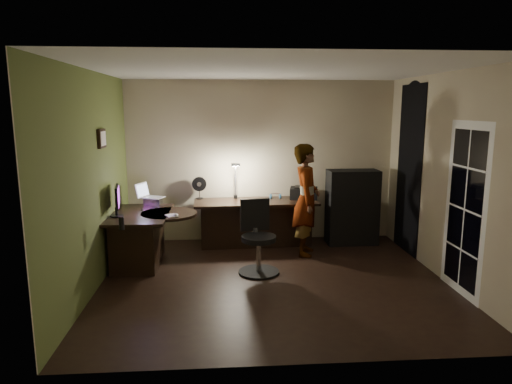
{
  "coord_description": "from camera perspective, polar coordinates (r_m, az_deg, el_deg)",
  "views": [
    {
      "loc": [
        -0.65,
        -5.66,
        2.25
      ],
      "look_at": [
        -0.15,
        1.05,
        1.0
      ],
      "focal_mm": 32.0,
      "sensor_mm": 36.0,
      "label": 1
    }
  ],
  "objects": [
    {
      "name": "laptop_stand",
      "position": [
        7.28,
        -12.75,
        -1.13
      ],
      "size": [
        0.27,
        0.23,
        0.1
      ],
      "primitive_type": "cube",
      "rotation": [
        0.0,
        0.0,
        -0.11
      ],
      "color": "silver",
      "rests_on": "desk_left"
    },
    {
      "name": "monitor",
      "position": [
        6.59,
        -17.08,
        -1.62
      ],
      "size": [
        0.18,
        0.48,
        0.31
      ],
      "primitive_type": "cube",
      "rotation": [
        0.0,
        0.0,
        0.18
      ],
      "color": "black",
      "rests_on": "desk_left"
    },
    {
      "name": "printer",
      "position": [
        7.67,
        5.99,
        -0.06
      ],
      "size": [
        0.51,
        0.43,
        0.2
      ],
      "primitive_type": "cube",
      "rotation": [
        0.0,
        0.0,
        -0.2
      ],
      "color": "black",
      "rests_on": "desk_right"
    },
    {
      "name": "wall_back",
      "position": [
        7.75,
        0.59,
        3.85
      ],
      "size": [
        4.5,
        0.01,
        2.7
      ],
      "primitive_type": "cube",
      "color": "tan",
      "rests_on": "floor"
    },
    {
      "name": "headphones",
      "position": [
        7.63,
        2.45,
        -0.46
      ],
      "size": [
        0.21,
        0.11,
        0.1
      ],
      "primitive_type": "cube",
      "rotation": [
        0.0,
        0.0,
        0.11
      ],
      "color": "#24527B",
      "rests_on": "desk_right"
    },
    {
      "name": "pen",
      "position": [
        6.9,
        -14.06,
        -2.21
      ],
      "size": [
        0.05,
        0.15,
        0.01
      ],
      "primitive_type": "cube",
      "rotation": [
        0.0,
        0.0,
        0.26
      ],
      "color": "black",
      "rests_on": "desk_left"
    },
    {
      "name": "desk_fan",
      "position": [
        7.64,
        -7.09,
        0.53
      ],
      "size": [
        0.25,
        0.14,
        0.37
      ],
      "primitive_type": "cube",
      "rotation": [
        0.0,
        0.0,
        -0.05
      ],
      "color": "black",
      "rests_on": "desk_right"
    },
    {
      "name": "cabinet",
      "position": [
        7.74,
        11.92,
        -1.86
      ],
      "size": [
        0.83,
        0.42,
        1.24
      ],
      "primitive_type": "cube",
      "rotation": [
        0.0,
        0.0,
        0.01
      ],
      "color": "black",
      "rests_on": "floor"
    },
    {
      "name": "green_wall_overlay",
      "position": [
        5.95,
        -19.71,
        1.21
      ],
      "size": [
        0.0,
        4.0,
        2.7
      ],
      "primitive_type": "cube",
      "color": "#50602A",
      "rests_on": "floor"
    },
    {
      "name": "arched_doorway",
      "position": [
        7.46,
        18.59,
        2.65
      ],
      "size": [
        0.01,
        0.9,
        2.6
      ],
      "primitive_type": "cube",
      "color": "black",
      "rests_on": "floor"
    },
    {
      "name": "speaker",
      "position": [
        5.88,
        -16.47,
        -3.74
      ],
      "size": [
        0.07,
        0.07,
        0.17
      ],
      "primitive_type": "cylinder",
      "rotation": [
        0.0,
        0.0,
        -0.0
      ],
      "color": "black",
      "rests_on": "desk_left"
    },
    {
      "name": "ceiling",
      "position": [
        5.72,
        2.36,
        15.08
      ],
      "size": [
        4.5,
        4.0,
        0.01
      ],
      "primitive_type": "cube",
      "color": "silver",
      "rests_on": "floor"
    },
    {
      "name": "notepad",
      "position": [
        6.47,
        -10.49,
        -2.92
      ],
      "size": [
        0.21,
        0.24,
        0.01
      ],
      "primitive_type": "cube",
      "rotation": [
        0.0,
        0.0,
        0.43
      ],
      "color": "silver",
      "rests_on": "desk_left"
    },
    {
      "name": "mouse",
      "position": [
        6.44,
        -10.01,
        -2.83
      ],
      "size": [
        0.08,
        0.11,
        0.04
      ],
      "primitive_type": "ellipsoid",
      "rotation": [
        0.0,
        0.0,
        0.13
      ],
      "color": "silver",
      "rests_on": "desk_left"
    },
    {
      "name": "floor",
      "position": [
        6.13,
        2.16,
        -11.07
      ],
      "size": [
        4.5,
        4.0,
        0.01
      ],
      "primitive_type": "cube",
      "color": "black",
      "rests_on": "ground"
    },
    {
      "name": "laptop",
      "position": [
        7.25,
        -12.8,
        0.19
      ],
      "size": [
        0.44,
        0.43,
        0.23
      ],
      "primitive_type": "cube",
      "rotation": [
        0.0,
        0.0,
        -0.41
      ],
      "color": "silver",
      "rests_on": "laptop_stand"
    },
    {
      "name": "desk_right",
      "position": [
        7.52,
        -0.01,
        -3.91
      ],
      "size": [
        2.03,
        0.79,
        0.75
      ],
      "primitive_type": "cube",
      "rotation": [
        0.0,
        0.0,
        0.04
      ],
      "color": "black",
      "rests_on": "floor"
    },
    {
      "name": "french_door",
      "position": [
        5.99,
        24.66,
        -2.0
      ],
      "size": [
        0.02,
        0.92,
        2.1
      ],
      "primitive_type": "cube",
      "color": "white",
      "rests_on": "floor"
    },
    {
      "name": "phone",
      "position": [
        7.01,
        -12.7,
        -1.96
      ],
      "size": [
        0.09,
        0.13,
        0.01
      ],
      "primitive_type": "cube",
      "rotation": [
        0.0,
        0.0,
        -0.33
      ],
      "color": "black",
      "rests_on": "desk_left"
    },
    {
      "name": "wall_front",
      "position": [
        3.82,
        5.64,
        -3.13
      ],
      "size": [
        4.5,
        0.01,
        2.7
      ],
      "primitive_type": "cube",
      "color": "tan",
      "rests_on": "floor"
    },
    {
      "name": "desk_left",
      "position": [
        6.84,
        -14.1,
        -5.68
      ],
      "size": [
        0.82,
        1.32,
        0.76
      ],
      "primitive_type": "cube",
      "rotation": [
        0.0,
        0.0,
        -0.01
      ],
      "color": "black",
      "rests_on": "floor"
    },
    {
      "name": "framed_picture",
      "position": [
        6.32,
        -18.75,
        6.35
      ],
      "size": [
        0.04,
        0.3,
        0.25
      ],
      "primitive_type": "cube",
      "color": "black",
      "rests_on": "wall_left"
    },
    {
      "name": "desk_lamp",
      "position": [
        7.59,
        -2.59,
        1.61
      ],
      "size": [
        0.25,
        0.33,
        0.65
      ],
      "primitive_type": "cube",
      "rotation": [
        0.0,
        0.0,
        -0.36
      ],
      "color": "black",
      "rests_on": "desk_right"
    },
    {
      "name": "office_chair",
      "position": [
        6.23,
        0.35,
        -5.77
      ],
      "size": [
        0.64,
        0.64,
        1.0
      ],
      "primitive_type": "cube",
      "rotation": [
        0.0,
        0.0,
        0.16
      ],
      "color": "black",
      "rests_on": "floor"
    },
    {
      "name": "wall_right",
      "position": [
        6.43,
        22.67,
        1.66
      ],
      "size": [
        0.01,
        4.0,
        2.7
      ],
      "primitive_type": "cube",
      "color": "tan",
      "rests_on": "floor"
    },
    {
      "name": "wall_left",
      "position": [
        5.95,
        -19.85,
        1.21
      ],
      "size": [
        0.01,
        4.0,
        2.7
      ],
      "primitive_type": "cube",
      "color": "tan",
      "rests_on": "floor"
    },
    {
      "name": "person",
      "position": [
        7.01,
        6.31,
        -0.99
      ],
      "size": [
        0.52,
        0.68,
        1.72
      ],
      "primitive_type": "imported",
      "rotation": [
        0.0,
        0.0,
        1.37
      ],
      "color": "#D8A88C",
      "rests_on": "floor"
    }
  ]
}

